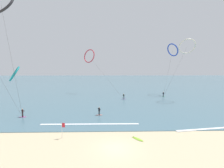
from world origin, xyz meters
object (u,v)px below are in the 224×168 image
(kite_cobalt, at_px, (173,50))
(kite_teal, at_px, (14,74))
(kite_ivory, at_px, (187,46))
(surfer_magenta, at_px, (23,113))
(surfboard_spare, at_px, (138,139))
(kite_crimson, at_px, (89,56))
(surfer_coral, at_px, (99,112))
(beach_flag, at_px, (63,128))
(surfer_emerald, at_px, (163,95))
(surfer_violet, at_px, (124,97))
(kite_charcoal, at_px, (1,4))

(kite_cobalt, xyz_separation_m, kite_teal, (-46.29, -20.12, -8.17))
(kite_teal, bearing_deg, kite_ivory, 67.38)
(surfer_magenta, distance_m, surfboard_spare, 23.11)
(kite_crimson, distance_m, kite_teal, 28.70)
(kite_ivory, bearing_deg, surfer_coral, 40.05)
(kite_teal, relative_size, beach_flag, 4.64)
(kite_cobalt, bearing_deg, surfboard_spare, 129.11)
(kite_crimson, relative_size, beach_flag, 7.81)
(surfer_magenta, xyz_separation_m, surfboard_spare, (20.88, -9.86, -0.78))
(surfer_emerald, height_order, beach_flag, beach_flag)
(kite_cobalt, distance_m, kite_ivory, 11.25)
(surfer_violet, relative_size, kite_teal, 0.17)
(kite_ivory, bearing_deg, surfer_magenta, 30.94)
(kite_ivory, bearing_deg, beach_flag, 49.66)
(kite_cobalt, bearing_deg, kite_crimson, 60.72)
(kite_crimson, bearing_deg, kite_cobalt, 30.11)
(surfer_coral, height_order, kite_teal, kite_teal)
(kite_charcoal, bearing_deg, surfer_magenta, 108.82)
(surfer_violet, bearing_deg, beach_flag, 52.56)
(surfer_emerald, distance_m, kite_cobalt, 17.63)
(surfer_coral, height_order, kite_ivory, kite_ivory)
(kite_cobalt, xyz_separation_m, beach_flag, (-30.20, -36.64, -15.08))
(surfer_magenta, relative_size, kite_cobalt, 0.09)
(surfer_emerald, bearing_deg, kite_charcoal, 93.76)
(surfer_magenta, relative_size, kite_ivory, 0.09)
(surfboard_spare, bearing_deg, surfer_emerald, 64.61)
(kite_ivory, distance_m, beach_flag, 41.85)
(kite_ivory, height_order, surfboard_spare, kite_ivory)
(surfer_coral, bearing_deg, surfer_magenta, -127.04)
(kite_ivory, bearing_deg, surfboard_spare, 62.25)
(kite_ivory, distance_m, surfboard_spare, 36.30)
(surfer_coral, relative_size, surfer_emerald, 1.00)
(surfer_coral, relative_size, kite_crimson, 0.10)
(surfer_violet, distance_m, surfer_emerald, 14.45)
(surfer_violet, xyz_separation_m, surfer_emerald, (13.95, 3.76, 0.00))
(surfer_magenta, relative_size, surfer_emerald, 1.00)
(surfer_coral, xyz_separation_m, surfboard_spare, (5.87, -10.80, -0.78))
(surfer_emerald, bearing_deg, surfboard_spare, 122.64)
(surfer_violet, relative_size, kite_ivory, 0.09)
(surfer_coral, xyz_separation_m, kite_cobalt, (25.80, 26.40, 15.74))
(surfer_coral, bearing_deg, kite_cobalt, 95.05)
(kite_charcoal, xyz_separation_m, beach_flag, (10.52, -5.00, -18.22))
(surfer_magenta, height_order, surfer_emerald, same)
(kite_charcoal, xyz_separation_m, kite_crimson, (9.35, 35.25, -5.14))
(surfer_emerald, bearing_deg, surfer_violet, 73.12)
(surfer_magenta, height_order, kite_crimson, kite_crimson)
(surfer_coral, distance_m, kite_charcoal, 24.62)
(kite_ivory, bearing_deg, surfer_emerald, -38.16)
(surfer_magenta, distance_m, surfer_emerald, 41.53)
(surfer_emerald, bearing_deg, beach_flag, 108.71)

